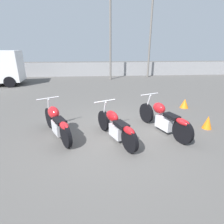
% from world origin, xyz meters
% --- Properties ---
extents(ground_plane, '(60.00, 60.00, 0.00)m').
position_xyz_m(ground_plane, '(0.00, 0.00, 0.00)').
color(ground_plane, '#514F4C').
extents(fence_back, '(40.00, 0.04, 1.21)m').
position_xyz_m(fence_back, '(0.00, 11.54, 0.60)').
color(fence_back, gray).
rests_on(fence_back, ground_plane).
extents(light_pole_left, '(0.70, 0.35, 7.65)m').
position_xyz_m(light_pole_left, '(0.67, 9.73, 4.50)').
color(light_pole_left, slate).
rests_on(light_pole_left, ground_plane).
extents(light_pole_right, '(0.70, 0.35, 7.38)m').
position_xyz_m(light_pole_right, '(4.02, 10.68, 4.37)').
color(light_pole_right, slate).
rests_on(light_pole_right, ground_plane).
extents(motorcycle_slot_0, '(1.16, 1.86, 1.01)m').
position_xyz_m(motorcycle_slot_0, '(-1.58, 0.08, 0.44)').
color(motorcycle_slot_0, black).
rests_on(motorcycle_slot_0, ground_plane).
extents(motorcycle_slot_1, '(1.03, 1.87, 0.98)m').
position_xyz_m(motorcycle_slot_1, '(0.07, -0.29, 0.41)').
color(motorcycle_slot_1, black).
rests_on(motorcycle_slot_1, ground_plane).
extents(motorcycle_slot_2, '(1.03, 2.12, 1.03)m').
position_xyz_m(motorcycle_slot_2, '(1.54, 0.12, 0.44)').
color(motorcycle_slot_2, black).
rests_on(motorcycle_slot_2, ground_plane).
extents(traffic_cone_near, '(0.35, 0.35, 0.39)m').
position_xyz_m(traffic_cone_near, '(3.28, 2.26, 0.19)').
color(traffic_cone_near, orange).
rests_on(traffic_cone_near, ground_plane).
extents(traffic_cone_far, '(0.29, 0.29, 0.42)m').
position_xyz_m(traffic_cone_far, '(3.04, 0.23, 0.21)').
color(traffic_cone_far, orange).
rests_on(traffic_cone_far, ground_plane).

